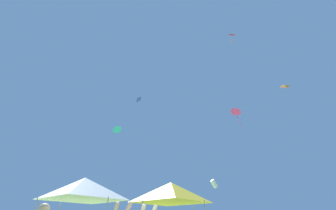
% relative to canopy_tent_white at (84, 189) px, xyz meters
% --- Properties ---
extents(canopy_tent_white, '(3.50, 3.50, 3.74)m').
position_rel_canopy_tent_white_xyz_m(canopy_tent_white, '(0.00, 0.00, 0.00)').
color(canopy_tent_white, '#9E9EA3').
rests_on(canopy_tent_white, ground).
extents(canopy_tent_yellow, '(3.48, 3.48, 3.72)m').
position_rel_canopy_tent_white_xyz_m(canopy_tent_yellow, '(4.72, 0.92, -0.02)').
color(canopy_tent_yellow, '#9E9EA3').
rests_on(canopy_tent_yellow, ground).
extents(kite_cyan_delta, '(1.78, 1.78, 0.92)m').
position_rel_canopy_tent_white_xyz_m(kite_cyan_delta, '(-1.74, 20.77, 11.61)').
color(kite_cyan_delta, '#2DB7CC').
extents(kite_white_box, '(1.23, 1.00, 1.24)m').
position_rel_canopy_tent_white_xyz_m(kite_white_box, '(13.24, 22.55, 4.04)').
color(kite_white_box, white).
extents(kite_red_diamond, '(1.07, 1.20, 2.52)m').
position_rel_canopy_tent_white_xyz_m(kite_red_diamond, '(15.46, 12.80, 24.70)').
color(kite_red_diamond, red).
extents(kite_orange_diamond, '(1.32, 1.39, 0.99)m').
position_rel_canopy_tent_white_xyz_m(kite_orange_diamond, '(19.51, 9.46, 13.45)').
color(kite_orange_diamond, orange).
extents(kite_blue_diamond, '(0.80, 0.78, 0.49)m').
position_rel_canopy_tent_white_xyz_m(kite_blue_diamond, '(1.81, 11.80, 12.07)').
color(kite_blue_diamond, blue).
extents(kite_magenta_delta, '(1.10, 1.11, 1.58)m').
position_rel_canopy_tent_white_xyz_m(kite_magenta_delta, '(10.05, 2.66, 6.22)').
color(kite_magenta_delta, '#D6389E').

